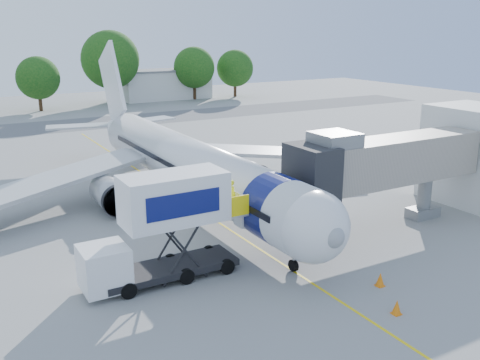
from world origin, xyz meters
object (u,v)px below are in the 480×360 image
aircraft (185,163)px  jet_bridge (377,163)px  catering_hiloader (162,229)px  ground_tug (459,328)px

aircraft → jet_bridge: bearing=-54.3°
aircraft → jet_bridge: aircraft is taller
jet_bridge → catering_hiloader: jet_bridge is taller
aircraft → ground_tug: aircraft is taller
aircraft → ground_tug: (1.78, -22.55, -2.20)m
jet_bridge → ground_tug: size_ratio=3.76×
catering_hiloader → ground_tug: bearing=-54.8°
aircraft → jet_bridge: (7.99, -11.12, 1.39)m
jet_bridge → catering_hiloader: 14.35m
ground_tug → aircraft: bearing=99.4°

